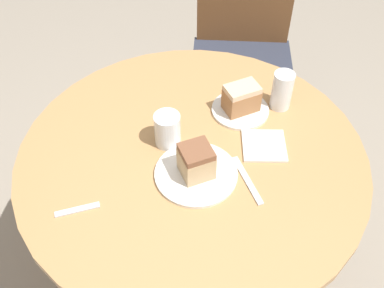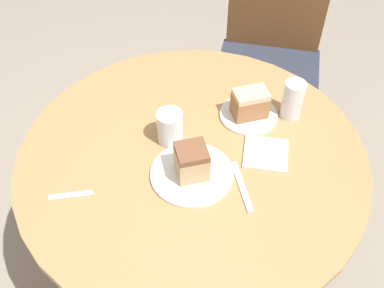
% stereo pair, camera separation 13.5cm
% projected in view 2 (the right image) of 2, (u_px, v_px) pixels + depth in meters
% --- Properties ---
extents(ground_plane, '(8.00, 8.00, 0.00)m').
position_uv_depth(ground_plane, '(192.00, 268.00, 1.92)').
color(ground_plane, gray).
extents(table, '(1.08, 1.08, 0.74)m').
position_uv_depth(table, '(192.00, 189.00, 1.52)').
color(table, tan).
rests_on(table, ground_plane).
extents(chair, '(0.55, 0.50, 0.98)m').
position_uv_depth(chair, '(270.00, 52.00, 2.11)').
color(chair, brown).
rests_on(chair, ground_plane).
extents(plate_near, '(0.25, 0.25, 0.01)m').
position_uv_depth(plate_near, '(192.00, 174.00, 1.32)').
color(plate_near, silver).
rests_on(plate_near, table).
extents(plate_far, '(0.19, 0.19, 0.01)m').
position_uv_depth(plate_far, '(249.00, 115.00, 1.49)').
color(plate_far, silver).
rests_on(plate_far, table).
extents(cake_slice_near, '(0.12, 0.12, 0.10)m').
position_uv_depth(cake_slice_near, '(192.00, 161.00, 1.28)').
color(cake_slice_near, tan).
rests_on(cake_slice_near, plate_near).
extents(cake_slice_far, '(0.13, 0.13, 0.09)m').
position_uv_depth(cake_slice_far, '(250.00, 103.00, 1.45)').
color(cake_slice_far, '#9E6B42').
rests_on(cake_slice_far, plate_far).
extents(glass_lemonade, '(0.08, 0.08, 0.11)m').
position_uv_depth(glass_lemonade, '(170.00, 129.00, 1.38)').
color(glass_lemonade, beige).
rests_on(glass_lemonade, table).
extents(glass_water, '(0.07, 0.07, 0.13)m').
position_uv_depth(glass_water, '(292.00, 101.00, 1.45)').
color(glass_water, silver).
rests_on(glass_water, table).
extents(napkin_stack, '(0.16, 0.16, 0.01)m').
position_uv_depth(napkin_stack, '(266.00, 154.00, 1.37)').
color(napkin_stack, silver).
rests_on(napkin_stack, table).
extents(fork, '(0.12, 0.16, 0.00)m').
position_uv_depth(fork, '(242.00, 186.00, 1.29)').
color(fork, silver).
rests_on(fork, table).
extents(spoon, '(0.11, 0.08, 0.00)m').
position_uv_depth(spoon, '(71.00, 195.00, 1.27)').
color(spoon, silver).
rests_on(spoon, table).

